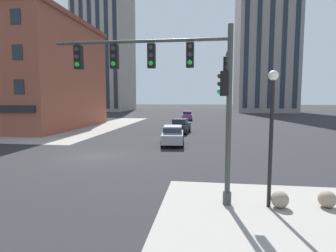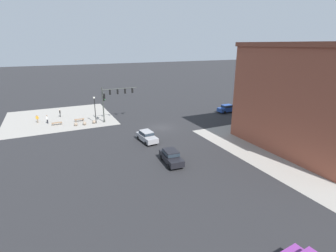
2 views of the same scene
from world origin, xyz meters
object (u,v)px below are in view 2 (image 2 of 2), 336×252
at_px(traffic_signal_main, 112,98).
at_px(car_main_southbound_near, 147,136).
at_px(bench_mid_block, 57,123).
at_px(pedestrian_walking_east, 47,119).
at_px(bench_near_signal, 79,120).
at_px(street_lamp_corner_near, 95,107).
at_px(car_main_northbound_near, 227,108).
at_px(bollard_sphere_curb_a, 94,122).
at_px(pedestrian_near_bench, 60,113).
at_px(car_main_southbound_far, 171,156).
at_px(bollard_sphere_curb_c, 76,124).
at_px(pedestrian_at_curb, 37,118).
at_px(bollard_sphere_curb_b, 85,123).

bearing_deg(traffic_signal_main, car_main_southbound_near, 98.74).
xyz_separation_m(bench_mid_block, pedestrian_walking_east, (1.52, -1.80, 0.58)).
height_order(bench_near_signal, street_lamp_corner_near, street_lamp_corner_near).
height_order(bench_mid_block, car_main_northbound_near, car_main_northbound_near).
distance_m(bollard_sphere_curb_a, bench_near_signal, 3.41).
height_order(bench_near_signal, pedestrian_near_bench, pedestrian_near_bench).
xyz_separation_m(car_main_southbound_near, car_main_southbound_far, (-0.09, 8.22, 0.00)).
bearing_deg(bench_near_signal, car_main_southbound_near, 116.72).
xyz_separation_m(bollard_sphere_curb_c, car_main_northbound_near, (-30.94, 4.08, 0.60)).
bearing_deg(pedestrian_at_curb, street_lamp_corner_near, 153.59).
height_order(pedestrian_near_bench, car_main_southbound_far, car_main_southbound_far).
bearing_deg(street_lamp_corner_near, traffic_signal_main, 176.47).
distance_m(bollard_sphere_curb_b, bollard_sphere_curb_c, 1.53).
distance_m(pedestrian_at_curb, street_lamp_corner_near, 11.32).
bearing_deg(pedestrian_walking_east, street_lamp_corner_near, 155.67).
height_order(pedestrian_near_bench, car_main_northbound_near, car_main_northbound_near).
height_order(bench_mid_block, pedestrian_at_curb, pedestrian_at_curb).
height_order(traffic_signal_main, bench_mid_block, traffic_signal_main).
bearing_deg(bollard_sphere_curb_c, traffic_signal_main, 178.88).
distance_m(bollard_sphere_curb_b, car_main_southbound_near, 14.77).
height_order(bollard_sphere_curb_a, car_main_southbound_far, car_main_southbound_far).
distance_m(pedestrian_at_curb, car_main_northbound_near, 38.31).
height_order(car_main_northbound_near, car_main_southbound_near, same).
distance_m(bollard_sphere_curb_c, street_lamp_corner_near, 4.64).
bearing_deg(pedestrian_walking_east, car_main_southbound_far, 118.38).
height_order(bollard_sphere_curb_a, bench_near_signal, bollard_sphere_curb_a).
relative_size(bollard_sphere_curb_b, pedestrian_walking_east, 0.40).
xyz_separation_m(bollard_sphere_curb_c, pedestrian_at_curb, (6.28, -4.99, 0.55)).
distance_m(bollard_sphere_curb_a, bollard_sphere_curb_b, 1.77).
distance_m(bollard_sphere_curb_a, car_main_southbound_near, 14.24).
xyz_separation_m(bench_near_signal, car_main_northbound_near, (-29.97, 6.70, 0.59)).
bearing_deg(car_main_northbound_near, pedestrian_at_curb, -13.71).
bearing_deg(car_main_southbound_near, pedestrian_at_curb, -49.99).
bearing_deg(bollard_sphere_curb_a, car_main_northbound_near, 171.43).
height_order(bench_near_signal, car_main_southbound_far, car_main_southbound_far).
bearing_deg(bollard_sphere_curb_b, bench_mid_block, -25.41).
xyz_separation_m(bench_mid_block, car_main_southbound_far, (-11.99, 23.21, 0.59)).
relative_size(bollard_sphere_curb_c, bench_mid_block, 0.35).
bearing_deg(bollard_sphere_curb_b, pedestrian_near_bench, -64.72).
distance_m(bollard_sphere_curb_a, pedestrian_at_curb, 10.74).
bearing_deg(bollard_sphere_curb_a, bench_mid_block, -16.75).
distance_m(bollard_sphere_curb_a, bollard_sphere_curb_c, 3.26).
xyz_separation_m(car_main_northbound_near, car_main_southbound_near, (22.11, 8.92, 0.00)).
bearing_deg(bollard_sphere_curb_a, bollard_sphere_curb_c, 1.56).
xyz_separation_m(bollard_sphere_curb_b, bollard_sphere_curb_c, (1.52, -0.18, 0.00)).
bearing_deg(car_main_southbound_near, bollard_sphere_curb_a, -66.96).
relative_size(traffic_signal_main, pedestrian_walking_east, 4.28).
relative_size(bollard_sphere_curb_a, pedestrian_at_curb, 0.42).
height_order(pedestrian_at_curb, car_main_southbound_near, car_main_southbound_near).
bearing_deg(pedestrian_walking_east, pedestrian_at_curb, -35.54).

